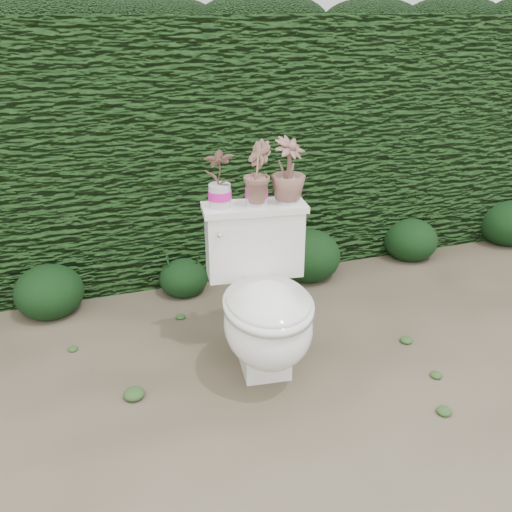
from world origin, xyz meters
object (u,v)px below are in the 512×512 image
object	(u,v)px
potted_plant_left	(219,179)
potted_plant_center	(257,175)
potted_plant_right	(288,172)
toilet	(264,305)

from	to	relation	value
potted_plant_left	potted_plant_center	bearing A→B (deg)	-179.39
potted_plant_center	potted_plant_right	xyz separation A→B (m)	(0.15, -0.02, 0.01)
potted_plant_center	toilet	bearing A→B (deg)	-177.63
potted_plant_left	toilet	bearing A→B (deg)	125.05
toilet	potted_plant_right	size ratio (longest dim) A/B	2.61
toilet	potted_plant_right	world-z (taller)	potted_plant_right
toilet	potted_plant_right	xyz separation A→B (m)	(0.19, 0.22, 0.57)
potted_plant_center	potted_plant_right	size ratio (longest dim) A/B	0.96
toilet	potted_plant_center	xyz separation A→B (m)	(0.04, 0.24, 0.56)
potted_plant_center	potted_plant_right	bearing A→B (deg)	-84.99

